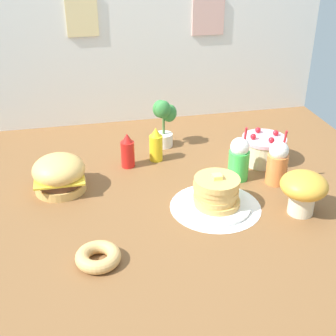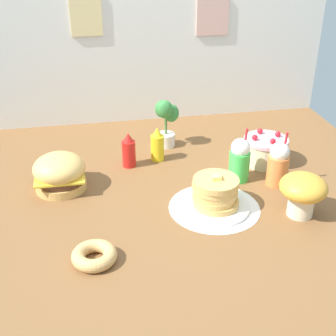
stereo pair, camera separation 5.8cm
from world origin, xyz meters
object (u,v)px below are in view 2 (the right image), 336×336
Objects in this scene: orange_float_cup at (278,164)px; ketchup_bottle at (129,151)px; donut_pink_glaze at (94,255)px; mustard_bottle at (157,145)px; potted_plant at (166,121)px; burger at (60,173)px; pancake_stack at (215,195)px; mushroom_stool at (303,191)px; layer_cake at (265,150)px; cream_soda_cup at (240,160)px.

ketchup_bottle is at bearing 154.89° from orange_float_cup.
ketchup_bottle is 0.85m from donut_pink_glaze.
mustard_bottle is 0.66× the size of potted_plant.
burger is 1.15m from orange_float_cup.
pancake_stack is 0.41m from mushroom_stool.
pancake_stack is (0.74, -0.33, -0.02)m from burger.
potted_plant is at bearing 32.53° from burger.
burger is at bearing 155.95° from pancake_stack.
mustard_bottle reaches higher than layer_cake.
burger is at bearing -176.14° from layer_cake.
cream_soda_cup reaches higher than pancake_stack.
orange_float_cup reaches higher than ketchup_bottle.
orange_float_cup is (1.13, -0.17, 0.03)m from burger.
donut_pink_glaze is 1.16m from potted_plant.
orange_float_cup is at bearing -24.33° from cream_soda_cup.
burger is at bearing 171.60° from orange_float_cup.
cream_soda_cup reaches higher than layer_cake.
orange_float_cup is (-0.03, -0.25, 0.04)m from layer_cake.
cream_soda_cup is at bearing 34.19° from donut_pink_glaze.
orange_float_cup is at bearing -8.40° from burger.
cream_soda_cup is (0.95, -0.08, 0.03)m from burger.
layer_cake is at bearing 86.87° from mushroom_stool.
burger is 0.42m from ketchup_bottle.
potted_plant is at bearing 122.13° from cream_soda_cup.
cream_soda_cup is 0.20m from orange_float_cup.
mushroom_stool reaches higher than layer_cake.
potted_plant is 1.39× the size of mushroom_stool.
mustard_bottle is 0.70m from orange_float_cup.
pancake_stack is 0.59m from mustard_bottle.
potted_plant is (0.09, 0.18, 0.07)m from mustard_bottle.
potted_plant is (0.64, 0.41, 0.07)m from burger.
potted_plant reaches higher than mushroom_stool.
mustard_bottle is (0.55, 0.23, 0.00)m from burger.
mushroom_stool is at bearing -50.39° from mustard_bottle.
mustard_bottle is at bearing 64.53° from donut_pink_glaze.
layer_cake is at bearing 3.86° from burger.
pancake_stack is 0.63m from ketchup_bottle.
orange_float_cup is 1.10m from donut_pink_glaze.
orange_float_cup is 1.36× the size of mushroom_stool.
pancake_stack is at bearing -81.96° from potted_plant.
mustard_bottle is 0.95m from donut_pink_glaze.
layer_cake is 0.55m from mushroom_stool.
layer_cake is 0.62m from mustard_bottle.
mustard_bottle reaches higher than pancake_stack.
mustard_bottle is at bearing 141.54° from cream_soda_cup.
layer_cake is 0.25m from orange_float_cup.
donut_pink_glaze is (-0.41, -0.86, -0.06)m from mustard_bottle.
layer_cake is at bearing 34.91° from donut_pink_glaze.
mushroom_stool is (0.49, -0.87, -0.03)m from potted_plant.
ketchup_bottle reaches higher than layer_cake.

